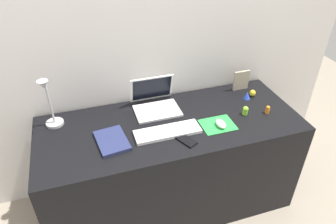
{
  "coord_description": "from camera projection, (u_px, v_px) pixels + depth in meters",
  "views": [
    {
      "loc": [
        -0.51,
        -1.52,
        1.94
      ],
      "look_at": [
        -0.02,
        0.0,
        0.83
      ],
      "focal_mm": 33.28,
      "sensor_mm": 36.0,
      "label": 1
    }
  ],
  "objects": [
    {
      "name": "picture_frame",
      "position": [
        241.0,
        80.0,
        2.31
      ],
      "size": [
        0.12,
        0.02,
        0.15
      ],
      "primitive_type": "cube",
      "color": "#B2A58C",
      "rests_on": "desk"
    },
    {
      "name": "notebook_pad",
      "position": [
        112.0,
        141.0,
        1.84
      ],
      "size": [
        0.2,
        0.26,
        0.02
      ],
      "primitive_type": "cube",
      "rotation": [
        0.0,
        0.0,
        0.12
      ],
      "color": "navy",
      "rests_on": "desk"
    },
    {
      "name": "mouse",
      "position": [
        221.0,
        124.0,
        1.96
      ],
      "size": [
        0.06,
        0.1,
        0.03
      ],
      "primitive_type": "ellipsoid",
      "color": "white",
      "rests_on": "mousepad"
    },
    {
      "name": "laptop",
      "position": [
        155.0,
        101.0,
        2.12
      ],
      "size": [
        0.3,
        0.27,
        0.21
      ],
      "color": "white",
      "rests_on": "desk"
    },
    {
      "name": "desk_lamp",
      "position": [
        49.0,
        105.0,
        1.87
      ],
      "size": [
        0.11,
        0.17,
        0.37
      ],
      "color": "#B7B7BC",
      "rests_on": "desk"
    },
    {
      "name": "ground_plane",
      "position": [
        170.0,
        199.0,
        2.42
      ],
      "size": [
        6.0,
        6.0,
        0.0
      ],
      "primitive_type": "plane",
      "color": "gray"
    },
    {
      "name": "cell_phone",
      "position": [
        186.0,
        140.0,
        1.85
      ],
      "size": [
        0.11,
        0.14,
        0.01
      ],
      "primitive_type": "cube",
      "rotation": [
        0.0,
        0.0,
        0.46
      ],
      "color": "black",
      "rests_on": "desk"
    },
    {
      "name": "back_wall",
      "position": [
        155.0,
        81.0,
        2.24
      ],
      "size": [
        2.9,
        0.05,
        1.7
      ],
      "primitive_type": "cube",
      "color": "silver",
      "rests_on": "ground_plane"
    },
    {
      "name": "toy_figurine_orange",
      "position": [
        268.0,
        109.0,
        2.08
      ],
      "size": [
        0.03,
        0.03,
        0.06
      ],
      "color": "orange",
      "rests_on": "desk"
    },
    {
      "name": "desk",
      "position": [
        171.0,
        165.0,
        2.21
      ],
      "size": [
        1.7,
        0.67,
        0.74
      ],
      "primitive_type": "cube",
      "color": "black",
      "rests_on": "ground_plane"
    },
    {
      "name": "toy_figurine_lime",
      "position": [
        245.0,
        110.0,
        2.07
      ],
      "size": [
        0.04,
        0.04,
        0.06
      ],
      "color": "#8CDB33",
      "rests_on": "desk"
    },
    {
      "name": "keyboard",
      "position": [
        168.0,
        132.0,
        1.91
      ],
      "size": [
        0.41,
        0.13,
        0.02
      ],
      "primitive_type": "cube",
      "color": "white",
      "rests_on": "desk"
    },
    {
      "name": "mousepad",
      "position": [
        218.0,
        125.0,
        1.98
      ],
      "size": [
        0.21,
        0.17,
        0.0
      ],
      "primitive_type": "cube",
      "color": "green",
      "rests_on": "desk"
    },
    {
      "name": "toy_figurine_yellow",
      "position": [
        253.0,
        93.0,
        2.26
      ],
      "size": [
        0.04,
        0.04,
        0.05
      ],
      "primitive_type": "ellipsoid",
      "color": "yellow",
      "rests_on": "desk"
    },
    {
      "name": "toy_figurine_blue",
      "position": [
        247.0,
        95.0,
        2.23
      ],
      "size": [
        0.05,
        0.05,
        0.05
      ],
      "primitive_type": "cone",
      "color": "blue",
      "rests_on": "desk"
    }
  ]
}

